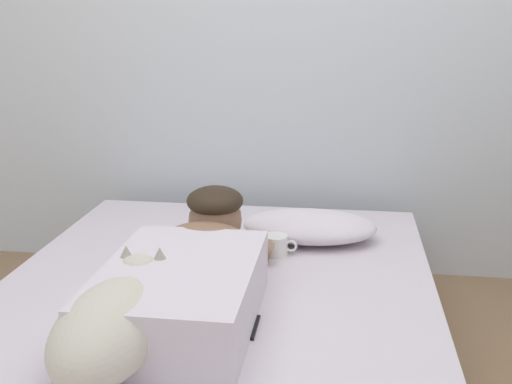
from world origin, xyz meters
TOP-DOWN VIEW (x-y plane):
  - back_wall at (-0.00, 1.36)m, footprint 3.82×0.12m
  - bed at (-0.21, 0.24)m, footprint 1.47×1.91m
  - pillow at (0.07, 0.75)m, footprint 0.52×0.32m
  - person_lying at (-0.25, 0.13)m, footprint 0.43×0.92m
  - dog at (-0.37, -0.21)m, footprint 0.26×0.58m
  - coffee_cup at (-0.04, 0.57)m, footprint 0.12×0.09m
  - cell_phone at (-0.06, -0.01)m, footprint 0.07×0.14m

SIDE VIEW (x-z plane):
  - bed at x=-0.21m, z-range 0.00..0.35m
  - cell_phone at x=-0.06m, z-range 0.35..0.36m
  - coffee_cup at x=-0.04m, z-range 0.35..0.43m
  - pillow at x=0.07m, z-range 0.35..0.46m
  - dog at x=-0.37m, z-range 0.35..0.56m
  - person_lying at x=-0.25m, z-range 0.32..0.59m
  - back_wall at x=0.00m, z-range 0.00..2.50m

